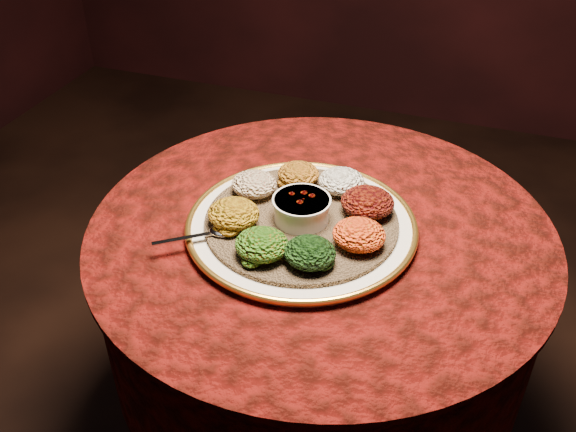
% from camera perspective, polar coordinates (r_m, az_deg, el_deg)
% --- Properties ---
extents(table, '(0.96, 0.96, 0.73)m').
position_cam_1_polar(table, '(1.43, 2.72, -6.61)').
color(table, black).
rests_on(table, ground).
extents(platter, '(0.57, 0.57, 0.02)m').
position_cam_1_polar(platter, '(1.30, 1.19, -0.84)').
color(platter, beige).
rests_on(platter, table).
extents(injera, '(0.43, 0.43, 0.01)m').
position_cam_1_polar(injera, '(1.29, 1.20, -0.45)').
color(injera, brown).
rests_on(injera, platter).
extents(stew_bowl, '(0.12, 0.12, 0.05)m').
position_cam_1_polar(stew_bowl, '(1.27, 1.22, 0.75)').
color(stew_bowl, silver).
rests_on(stew_bowl, injera).
extents(spoon, '(0.13, 0.10, 0.01)m').
position_cam_1_polar(spoon, '(1.25, -6.48, -1.45)').
color(spoon, silver).
rests_on(spoon, injera).
extents(portion_ayib, '(0.10, 0.09, 0.05)m').
position_cam_1_polar(portion_ayib, '(1.37, 4.77, 3.11)').
color(portion_ayib, white).
rests_on(portion_ayib, injera).
extents(portion_kitfo, '(0.11, 0.10, 0.05)m').
position_cam_1_polar(portion_kitfo, '(1.30, 7.08, 1.22)').
color(portion_kitfo, black).
rests_on(portion_kitfo, injera).
extents(portion_tikil, '(0.10, 0.10, 0.05)m').
position_cam_1_polar(portion_tikil, '(1.22, 6.33, -1.66)').
color(portion_tikil, orange).
rests_on(portion_tikil, injera).
extents(portion_gomen, '(0.10, 0.09, 0.05)m').
position_cam_1_polar(portion_gomen, '(1.17, 1.95, -3.27)').
color(portion_gomen, black).
rests_on(portion_gomen, injera).
extents(portion_mixveg, '(0.10, 0.10, 0.05)m').
position_cam_1_polar(portion_mixveg, '(1.19, -2.34, -2.55)').
color(portion_mixveg, '#A23D0A').
rests_on(portion_mixveg, injera).
extents(portion_kik, '(0.10, 0.10, 0.05)m').
position_cam_1_polar(portion_kik, '(1.27, -4.85, 0.21)').
color(portion_kik, '#AE800F').
rests_on(portion_kik, injera).
extents(portion_timatim, '(0.10, 0.09, 0.05)m').
position_cam_1_polar(portion_timatim, '(1.35, -3.02, 2.85)').
color(portion_timatim, maroon).
rests_on(portion_timatim, injera).
extents(portion_shiro, '(0.09, 0.09, 0.04)m').
position_cam_1_polar(portion_shiro, '(1.39, 0.94, 3.76)').
color(portion_shiro, '#995012').
rests_on(portion_shiro, injera).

